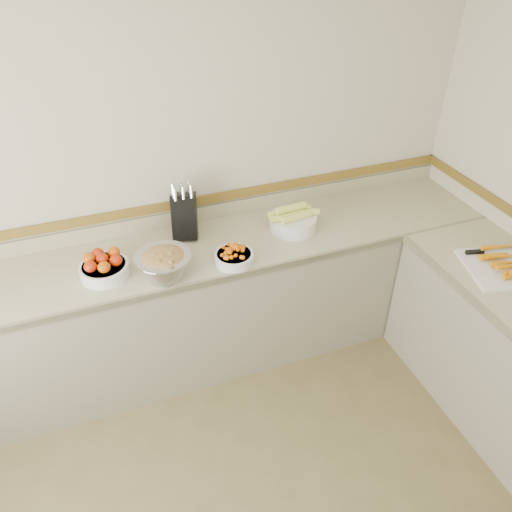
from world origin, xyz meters
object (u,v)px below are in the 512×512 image
object	(u,v)px
tomato_bowl	(104,267)
corn_bowl	(293,220)
rhubarb_bowl	(164,264)
cutting_board	(511,266)
knife_block	(184,215)
cherry_tomato_bowl	(234,256)

from	to	relation	value
tomato_bowl	corn_bowl	xyz separation A→B (m)	(1.19, 0.07, 0.01)
corn_bowl	rhubarb_bowl	world-z (taller)	rhubarb_bowl
rhubarb_bowl	cutting_board	bearing A→B (deg)	-18.27
knife_block	cutting_board	xyz separation A→B (m)	(1.67, -1.00, -0.13)
cherry_tomato_bowl	rhubarb_bowl	xyz separation A→B (m)	(-0.41, -0.00, 0.05)
tomato_bowl	cutting_board	xyz separation A→B (m)	(2.20, -0.76, -0.04)
knife_block	cherry_tomato_bowl	world-z (taller)	knife_block
tomato_bowl	knife_block	bearing A→B (deg)	24.08
corn_bowl	tomato_bowl	bearing A→B (deg)	-176.46
knife_block	corn_bowl	world-z (taller)	knife_block
tomato_bowl	cutting_board	bearing A→B (deg)	-19.06
cherry_tomato_bowl	rhubarb_bowl	distance (m)	0.41
tomato_bowl	rhubarb_bowl	xyz separation A→B (m)	(0.32, -0.14, 0.03)
rhubarb_bowl	corn_bowl	bearing A→B (deg)	13.54
corn_bowl	cutting_board	world-z (taller)	corn_bowl
tomato_bowl	cherry_tomato_bowl	size ratio (longest dim) A/B	1.20
cherry_tomato_bowl	cutting_board	world-z (taller)	cherry_tomato_bowl
cherry_tomato_bowl	rhubarb_bowl	size ratio (longest dim) A/B	0.73
knife_block	tomato_bowl	bearing A→B (deg)	-155.92
tomato_bowl	cutting_board	distance (m)	2.33
tomato_bowl	corn_bowl	size ratio (longest dim) A/B	0.83
knife_block	rhubarb_bowl	world-z (taller)	knife_block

